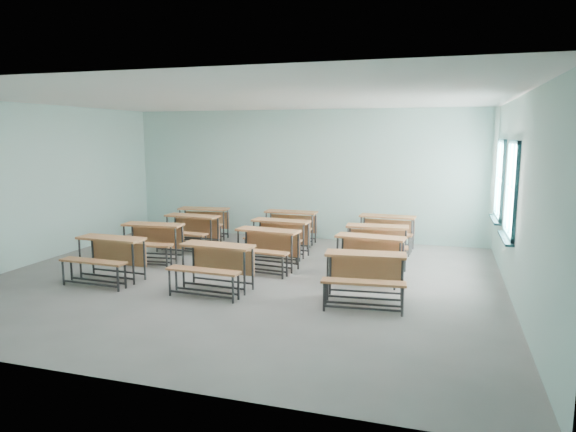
% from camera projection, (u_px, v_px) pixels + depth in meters
% --- Properties ---
extents(room, '(9.04, 8.04, 3.24)m').
position_uv_depth(room, '(247.00, 191.00, 9.04)').
color(room, gray).
rests_on(room, ground).
extents(desk_unit_r0c0, '(1.27, 0.88, 0.77)m').
position_uv_depth(desk_unit_r0c0, '(108.00, 252.00, 9.10)').
color(desk_unit_r0c0, '#AA6A3D').
rests_on(desk_unit_r0c0, ground).
extents(desk_unit_r0c1, '(1.28, 0.89, 0.77)m').
position_uv_depth(desk_unit_r0c1, '(215.00, 261.00, 8.51)').
color(desk_unit_r0c1, '#AA6A3D').
rests_on(desk_unit_r0c1, ground).
extents(desk_unit_r0c2, '(1.32, 0.95, 0.77)m').
position_uv_depth(desk_unit_r0c2, '(365.00, 271.00, 7.88)').
color(desk_unit_r0c2, '#AA6A3D').
rests_on(desk_unit_r0c2, ground).
extents(desk_unit_r1c0, '(1.30, 0.93, 0.77)m').
position_uv_depth(desk_unit_r1c0, '(151.00, 237.00, 10.49)').
color(desk_unit_r1c0, '#AA6A3D').
rests_on(desk_unit_r1c0, ground).
extents(desk_unit_r1c1, '(1.32, 0.96, 0.77)m').
position_uv_depth(desk_unit_r1c1, '(266.00, 243.00, 9.86)').
color(desk_unit_r1c1, '#AA6A3D').
rests_on(desk_unit_r1c1, ground).
extents(desk_unit_r1c2, '(1.31, 0.94, 0.77)m').
position_uv_depth(desk_unit_r1c2, '(369.00, 251.00, 9.22)').
color(desk_unit_r1c2, '#AA6A3D').
rests_on(desk_unit_r1c2, ground).
extents(desk_unit_r2c0, '(1.29, 0.91, 0.77)m').
position_uv_depth(desk_unit_r2c0, '(190.00, 227.00, 11.62)').
color(desk_unit_r2c0, '#AA6A3D').
rests_on(desk_unit_r2c0, ground).
extents(desk_unit_r2c1, '(1.29, 0.91, 0.77)m').
position_uv_depth(desk_unit_r2c1, '(279.00, 232.00, 10.95)').
color(desk_unit_r2c1, '#AA6A3D').
rests_on(desk_unit_r2c1, ground).
extents(desk_unit_r2c2, '(1.30, 0.92, 0.77)m').
position_uv_depth(desk_unit_r2c2, '(377.00, 239.00, 10.29)').
color(desk_unit_r2c2, '#AA6A3D').
rests_on(desk_unit_r2c2, ground).
extents(desk_unit_r3c0, '(1.32, 0.95, 0.77)m').
position_uv_depth(desk_unit_r3c0, '(202.00, 219.00, 12.75)').
color(desk_unit_r3c0, '#AA6A3D').
rests_on(desk_unit_r3c0, ground).
extents(desk_unit_r3c1, '(1.25, 0.84, 0.77)m').
position_uv_depth(desk_unit_r3c1, '(290.00, 222.00, 12.22)').
color(desk_unit_r3c1, '#AA6A3D').
rests_on(desk_unit_r3c1, ground).
extents(desk_unit_r3c2, '(1.28, 0.90, 0.77)m').
position_uv_depth(desk_unit_r3c2, '(386.00, 227.00, 11.55)').
color(desk_unit_r3c2, '#AA6A3D').
rests_on(desk_unit_r3c2, ground).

